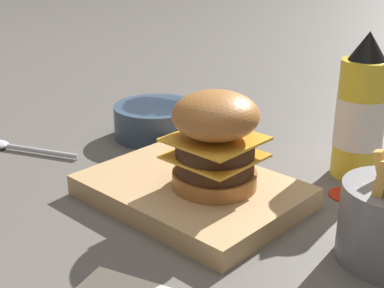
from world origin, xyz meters
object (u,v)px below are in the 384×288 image
at_px(burger, 215,140).
at_px(side_bowl, 156,120).
at_px(ketchup_bottle, 360,114).
at_px(serving_board, 192,191).
at_px(spoon, 10,146).

xyz_separation_m(burger, side_bowl, (0.23, -0.12, -0.06)).
xyz_separation_m(ketchup_bottle, side_bowl, (0.31, 0.08, -0.06)).
distance_m(serving_board, side_bowl, 0.24).
xyz_separation_m(burger, spoon, (0.35, 0.08, -0.08)).
bearing_deg(spoon, side_bowl, -144.49).
bearing_deg(ketchup_bottle, spoon, 32.84).
relative_size(burger, spoon, 0.74).
height_order(serving_board, burger, burger).
bearing_deg(ketchup_bottle, serving_board, 62.56).
distance_m(side_bowl, spoon, 0.23).
bearing_deg(side_bowl, burger, 152.20).
bearing_deg(ketchup_bottle, burger, 67.90).
bearing_deg(side_bowl, ketchup_bottle, -165.40).
bearing_deg(serving_board, spoon, 11.75).
bearing_deg(spoon, burger, 169.27).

